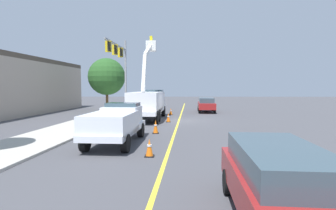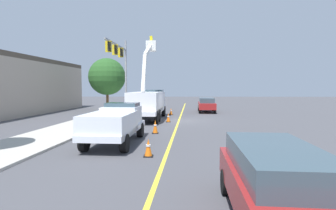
# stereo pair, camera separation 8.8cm
# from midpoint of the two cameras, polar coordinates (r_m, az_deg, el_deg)

# --- Properties ---
(ground) EXTENTS (120.00, 120.00, 0.00)m
(ground) POSITION_cam_midpoint_polar(r_m,az_deg,el_deg) (23.11, 2.46, -3.46)
(ground) COLOR #47474C
(sidewalk_far_side) EXTENTS (60.11, 7.55, 0.12)m
(sidewalk_far_side) POSITION_cam_midpoint_polar(r_m,az_deg,el_deg) (24.55, -14.93, -3.02)
(sidewalk_far_side) COLOR #B2ADA3
(sidewalk_far_side) RESTS_ON ground
(lane_centre_stripe) EXTENTS (49.90, 3.46, 0.01)m
(lane_centre_stripe) POSITION_cam_midpoint_polar(r_m,az_deg,el_deg) (23.11, 2.46, -3.45)
(lane_centre_stripe) COLOR yellow
(lane_centre_stripe) RESTS_ON ground
(utility_bucket_truck) EXTENTS (8.35, 3.04, 7.62)m
(utility_bucket_truck) POSITION_cam_midpoint_polar(r_m,az_deg,el_deg) (24.20, -4.19, 0.72)
(utility_bucket_truck) COLOR white
(utility_bucket_truck) RESTS_ON ground
(service_pickup_truck) EXTENTS (5.73, 2.48, 2.06)m
(service_pickup_truck) POSITION_cam_midpoint_polar(r_m,az_deg,el_deg) (13.99, -11.15, -3.71)
(service_pickup_truck) COLOR white
(service_pickup_truck) RESTS_ON ground
(passing_minivan) EXTENTS (4.91, 2.21, 1.69)m
(passing_minivan) POSITION_cam_midpoint_polar(r_m,az_deg,el_deg) (31.54, 8.43, 0.24)
(passing_minivan) COLOR maroon
(passing_minivan) RESTS_ON ground
(trailing_sedan) EXTENTS (4.91, 2.21, 1.69)m
(trailing_sedan) POSITION_cam_midpoint_polar(r_m,az_deg,el_deg) (6.25, 22.97, -14.87)
(trailing_sedan) COLOR maroon
(trailing_sedan) RESTS_ON ground
(traffic_cone_leading) EXTENTS (0.40, 0.40, 0.77)m
(traffic_cone_leading) POSITION_cam_midpoint_polar(r_m,az_deg,el_deg) (11.35, -4.06, -9.22)
(traffic_cone_leading) COLOR black
(traffic_cone_leading) RESTS_ON ground
(traffic_cone_mid_front) EXTENTS (0.40, 0.40, 0.87)m
(traffic_cone_mid_front) POSITION_cam_midpoint_polar(r_m,az_deg,el_deg) (16.85, -2.63, -4.74)
(traffic_cone_mid_front) COLOR black
(traffic_cone_mid_front) RESTS_ON ground
(traffic_cone_mid_rear) EXTENTS (0.40, 0.40, 0.77)m
(traffic_cone_mid_rear) POSITION_cam_midpoint_polar(r_m,az_deg,el_deg) (22.29, 0.18, -2.75)
(traffic_cone_mid_rear) COLOR black
(traffic_cone_mid_rear) RESTS_ON ground
(traffic_cone_trailing) EXTENTS (0.40, 0.40, 0.74)m
(traffic_cone_trailing) POSITION_cam_midpoint_polar(r_m,az_deg,el_deg) (28.12, 0.75, -1.40)
(traffic_cone_trailing) COLOR black
(traffic_cone_trailing) RESTS_ON ground
(traffic_signal_mast) EXTENTS (7.35, 0.84, 8.19)m
(traffic_signal_mast) POSITION_cam_midpoint_polar(r_m,az_deg,el_deg) (28.26, -10.18, 9.30)
(traffic_signal_mast) COLOR gray
(traffic_signal_mast) RESTS_ON ground
(street_tree_right) EXTENTS (4.55, 4.55, 6.53)m
(street_tree_right) POSITION_cam_midpoint_polar(r_m,az_deg,el_deg) (33.56, -12.98, 6.00)
(street_tree_right) COLOR brown
(street_tree_right) RESTS_ON ground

